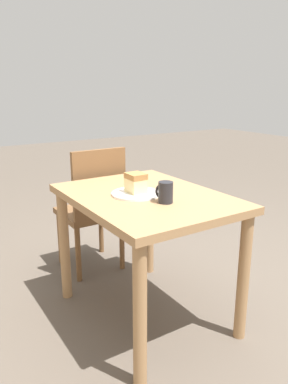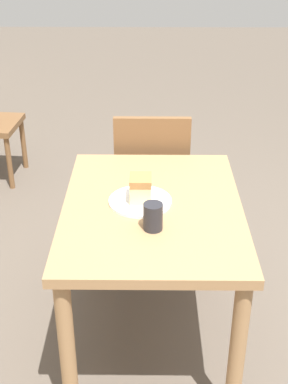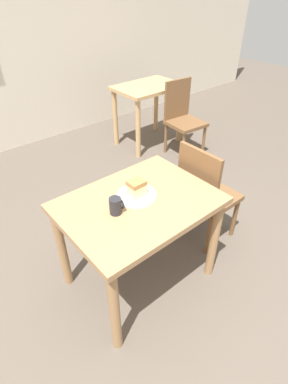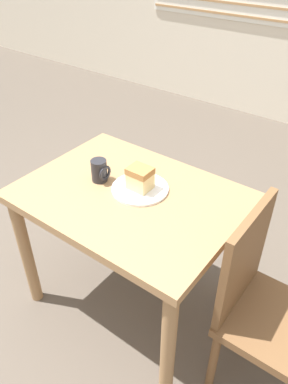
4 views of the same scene
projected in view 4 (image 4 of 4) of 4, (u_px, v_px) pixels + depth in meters
name	position (u px, v px, depth m)	size (l,w,h in m)	color
ground_plane	(74.00, 330.00, 1.90)	(14.00, 14.00, 0.00)	brown
dining_table_near	(130.00, 214.00, 1.71)	(0.95, 0.71, 0.72)	#9E754C
chair_near_window	(263.00, 305.00, 1.46)	(0.39, 0.39, 0.88)	brown
plate	(140.00, 189.00, 1.66)	(0.25, 0.25, 0.01)	white
cake_slice	(140.00, 178.00, 1.62)	(0.10, 0.09, 0.10)	#E5CC89
coffee_mug	(100.00, 171.00, 1.69)	(0.08, 0.07, 0.10)	#232328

